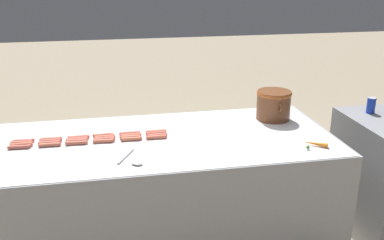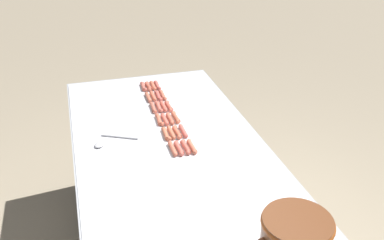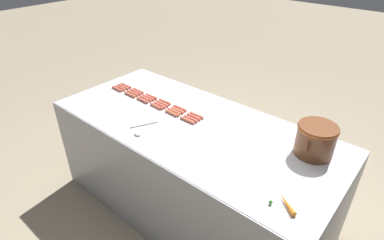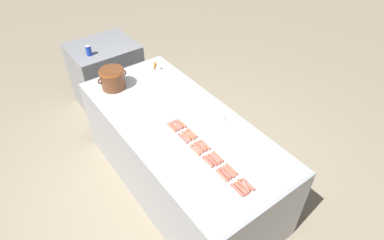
# 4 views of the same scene
# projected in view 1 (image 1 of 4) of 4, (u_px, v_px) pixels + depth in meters

# --- Properties ---
(griddle_counter) EXTENTS (1.05, 2.33, 0.90)m
(griddle_counter) POSITION_uv_depth(u_px,v_px,m) (165.00, 197.00, 3.06)
(griddle_counter) COLOR #9EA0A5
(griddle_counter) RESTS_ON ground_plane
(hot_dog_0) EXTENTS (0.03, 0.15, 0.03)m
(hot_dog_0) POSITION_uv_depth(u_px,v_px,m) (23.00, 141.00, 2.83)
(hot_dog_0) COLOR #C55A4E
(hot_dog_0) RESTS_ON griddle_counter
(hot_dog_1) EXTENTS (0.03, 0.15, 0.03)m
(hot_dog_1) POSITION_uv_depth(u_px,v_px,m) (51.00, 139.00, 2.86)
(hot_dog_1) COLOR #C4664D
(hot_dog_1) RESTS_ON griddle_counter
(hot_dog_2) EXTENTS (0.03, 0.15, 0.03)m
(hot_dog_2) POSITION_uv_depth(u_px,v_px,m) (79.00, 137.00, 2.89)
(hot_dog_2) COLOR #CE5D4A
(hot_dog_2) RESTS_ON griddle_counter
(hot_dog_3) EXTENTS (0.03, 0.15, 0.03)m
(hot_dog_3) POSITION_uv_depth(u_px,v_px,m) (103.00, 135.00, 2.93)
(hot_dog_3) COLOR #C56447
(hot_dog_3) RESTS_ON griddle_counter
(hot_dog_4) EXTENTS (0.03, 0.15, 0.03)m
(hot_dog_4) POSITION_uv_depth(u_px,v_px,m) (130.00, 133.00, 2.96)
(hot_dog_4) COLOR #CC5B4E
(hot_dog_4) RESTS_ON griddle_counter
(hot_dog_5) EXTENTS (0.03, 0.15, 0.03)m
(hot_dog_5) POSITION_uv_depth(u_px,v_px,m) (156.00, 131.00, 2.99)
(hot_dog_5) COLOR #C9664C
(hot_dog_5) RESTS_ON griddle_counter
(hot_dog_6) EXTENTS (0.03, 0.15, 0.03)m
(hot_dog_6) POSITION_uv_depth(u_px,v_px,m) (22.00, 143.00, 2.80)
(hot_dog_6) COLOR #C4644A
(hot_dog_6) RESTS_ON griddle_counter
(hot_dog_7) EXTENTS (0.03, 0.15, 0.03)m
(hot_dog_7) POSITION_uv_depth(u_px,v_px,m) (51.00, 141.00, 2.83)
(hot_dog_7) COLOR #C25A50
(hot_dog_7) RESTS_ON griddle_counter
(hot_dog_8) EXTENTS (0.03, 0.15, 0.03)m
(hot_dog_8) POSITION_uv_depth(u_px,v_px,m) (77.00, 139.00, 2.86)
(hot_dog_8) COLOR #C95B4A
(hot_dog_8) RESTS_ON griddle_counter
(hot_dog_9) EXTENTS (0.03, 0.15, 0.03)m
(hot_dog_9) POSITION_uv_depth(u_px,v_px,m) (105.00, 137.00, 2.89)
(hot_dog_9) COLOR #C1624A
(hot_dog_9) RESTS_ON griddle_counter
(hot_dog_10) EXTENTS (0.03, 0.15, 0.03)m
(hot_dog_10) POSITION_uv_depth(u_px,v_px,m) (131.00, 135.00, 2.92)
(hot_dog_10) COLOR #CD6349
(hot_dog_10) RESTS_ON griddle_counter
(hot_dog_11) EXTENTS (0.03, 0.15, 0.03)m
(hot_dog_11) POSITION_uv_depth(u_px,v_px,m) (156.00, 133.00, 2.96)
(hot_dog_11) COLOR #CB5C4C
(hot_dog_11) RESTS_ON griddle_counter
(hot_dog_12) EXTENTS (0.03, 0.15, 0.03)m
(hot_dog_12) POSITION_uv_depth(u_px,v_px,m) (21.00, 145.00, 2.77)
(hot_dog_12) COLOR #C15E48
(hot_dog_12) RESTS_ON griddle_counter
(hot_dog_13) EXTENTS (0.03, 0.15, 0.03)m
(hot_dog_13) POSITION_uv_depth(u_px,v_px,m) (49.00, 143.00, 2.80)
(hot_dog_13) COLOR #C76148
(hot_dog_13) RESTS_ON griddle_counter
(hot_dog_14) EXTENTS (0.03, 0.15, 0.03)m
(hot_dog_14) POSITION_uv_depth(u_px,v_px,m) (77.00, 141.00, 2.83)
(hot_dog_14) COLOR #C26151
(hot_dog_14) RESTS_ON griddle_counter
(hot_dog_15) EXTENTS (0.03, 0.15, 0.03)m
(hot_dog_15) POSITION_uv_depth(u_px,v_px,m) (104.00, 139.00, 2.86)
(hot_dog_15) COLOR #CE5E4E
(hot_dog_15) RESTS_ON griddle_counter
(hot_dog_16) EXTENTS (0.03, 0.15, 0.03)m
(hot_dog_16) POSITION_uv_depth(u_px,v_px,m) (130.00, 137.00, 2.89)
(hot_dog_16) COLOR #C36749
(hot_dog_16) RESTS_ON griddle_counter
(hot_dog_17) EXTENTS (0.03, 0.15, 0.03)m
(hot_dog_17) POSITION_uv_depth(u_px,v_px,m) (157.00, 135.00, 2.92)
(hot_dog_17) COLOR #C45C4D
(hot_dog_17) RESTS_ON griddle_counter
(hot_dog_18) EXTENTS (0.04, 0.15, 0.03)m
(hot_dog_18) POSITION_uv_depth(u_px,v_px,m) (19.00, 147.00, 2.73)
(hot_dog_18) COLOR #C15D4E
(hot_dog_18) RESTS_ON griddle_counter
(hot_dog_19) EXTENTS (0.03, 0.15, 0.03)m
(hot_dog_19) POSITION_uv_depth(u_px,v_px,m) (50.00, 145.00, 2.77)
(hot_dog_19) COLOR #C16349
(hot_dog_19) RESTS_ON griddle_counter
(hot_dog_20) EXTENTS (0.03, 0.15, 0.03)m
(hot_dog_20) POSITION_uv_depth(u_px,v_px,m) (76.00, 143.00, 2.80)
(hot_dog_20) COLOR #C0604C
(hot_dog_20) RESTS_ON griddle_counter
(hot_dog_21) EXTENTS (0.04, 0.15, 0.03)m
(hot_dog_21) POSITION_uv_depth(u_px,v_px,m) (104.00, 141.00, 2.83)
(hot_dog_21) COLOR #CD6349
(hot_dog_21) RESTS_ON griddle_counter
(hot_dog_22) EXTENTS (0.03, 0.15, 0.03)m
(hot_dog_22) POSITION_uv_depth(u_px,v_px,m) (131.00, 139.00, 2.86)
(hot_dog_22) COLOR #CD6748
(hot_dog_22) RESTS_ON griddle_counter
(hot_dog_23) EXTENTS (0.03, 0.15, 0.03)m
(hot_dog_23) POSITION_uv_depth(u_px,v_px,m) (157.00, 137.00, 2.89)
(hot_dog_23) COLOR #CD654B
(hot_dog_23) RESTS_ON griddle_counter
(bean_pot) EXTENTS (0.33, 0.26, 0.22)m
(bean_pot) POSITION_uv_depth(u_px,v_px,m) (274.00, 104.00, 3.24)
(bean_pot) COLOR brown
(bean_pot) RESTS_ON griddle_counter
(serving_spoon) EXTENTS (0.26, 0.16, 0.02)m
(serving_spoon) POSITION_uv_depth(u_px,v_px,m) (133.00, 161.00, 2.55)
(serving_spoon) COLOR #B7B7BC
(serving_spoon) RESTS_ON griddle_counter
(carrot) EXTENTS (0.13, 0.16, 0.03)m
(carrot) POSITION_uv_depth(u_px,v_px,m) (314.00, 144.00, 2.77)
(carrot) COLOR orange
(carrot) RESTS_ON griddle_counter
(soda_can) EXTENTS (0.07, 0.07, 0.12)m
(soda_can) POSITION_uv_depth(u_px,v_px,m) (371.00, 105.00, 3.34)
(soda_can) COLOR #1938B2
(soda_can) RESTS_ON back_cabinet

